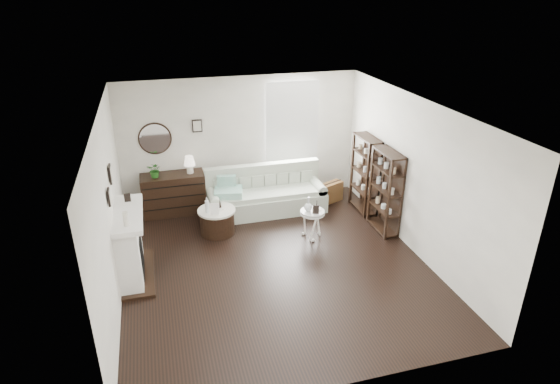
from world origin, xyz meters
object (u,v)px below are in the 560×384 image
object	(u,v)px
sofa	(266,196)
drum_table	(217,221)
dresser	(174,194)
pedestal_table	(312,213)

from	to	relation	value
sofa	drum_table	distance (m)	1.34
sofa	drum_table	size ratio (longest dim) A/B	3.41
sofa	dresser	xyz separation A→B (m)	(-1.85, 0.39, 0.11)
dresser	drum_table	distance (m)	1.33
sofa	drum_table	world-z (taller)	sofa
sofa	dresser	size ratio (longest dim) A/B	1.92
dresser	pedestal_table	bearing A→B (deg)	-35.93
drum_table	pedestal_table	world-z (taller)	pedestal_table
dresser	pedestal_table	distance (m)	2.98
sofa	dresser	distance (m)	1.89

